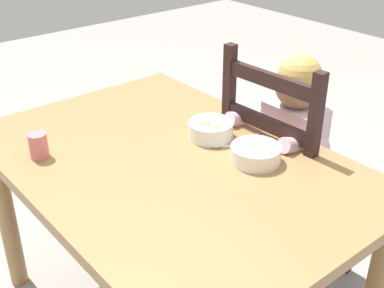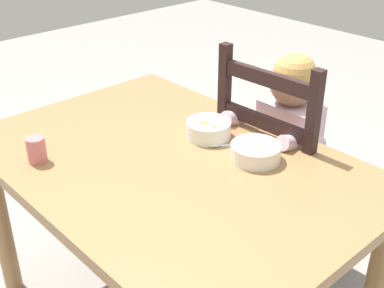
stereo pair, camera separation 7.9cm
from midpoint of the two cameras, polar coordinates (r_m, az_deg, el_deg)
name	(u,v)px [view 2 (the right image)]	position (r m, az deg, el deg)	size (l,w,h in m)	color
dining_table	(171,185)	(1.71, -3.73, -4.61)	(1.32, 0.90, 0.72)	#9A7146
dining_chair	(281,177)	(2.04, 8.83, -3.65)	(0.44, 0.44, 1.01)	black
child_figure	(283,139)	(1.95, 9.03, 0.53)	(0.32, 0.31, 0.98)	silver
bowl_of_peas	(256,152)	(1.64, 5.76, -0.88)	(0.16, 0.16, 0.06)	white
bowl_of_carrots	(209,129)	(1.78, 0.59, 1.68)	(0.16, 0.16, 0.06)	white
spoon	(220,145)	(1.73, 1.88, -0.13)	(0.11, 0.12, 0.01)	silver
drinking_cup	(36,150)	(1.71, -18.22, -0.62)	(0.06, 0.06, 0.08)	#D37173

